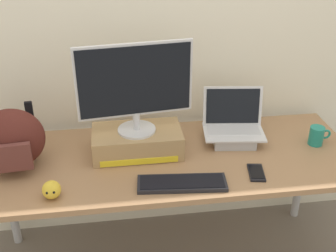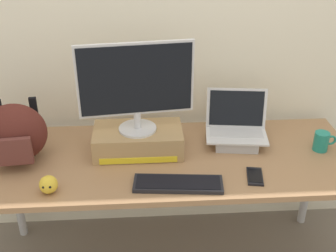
# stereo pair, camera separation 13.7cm
# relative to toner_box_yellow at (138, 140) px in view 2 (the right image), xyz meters

# --- Properties ---
(back_wall) EXTENTS (7.00, 0.10, 2.60)m
(back_wall) POSITION_rel_toner_box_yellow_xyz_m (0.15, 0.40, 0.49)
(back_wall) COLOR silver
(back_wall) RESTS_ON ground
(desk) EXTENTS (1.95, 0.73, 0.74)m
(desk) POSITION_rel_toner_box_yellow_xyz_m (0.15, -0.07, -0.13)
(desk) COLOR #99704C
(desk) RESTS_ON ground
(toner_box_yellow) EXTENTS (0.46, 0.26, 0.13)m
(toner_box_yellow) POSITION_rel_toner_box_yellow_xyz_m (0.00, 0.00, 0.00)
(toner_box_yellow) COLOR #A88456
(toner_box_yellow) RESTS_ON desk
(desktop_monitor) EXTENTS (0.57, 0.19, 0.46)m
(desktop_monitor) POSITION_rel_toner_box_yellow_xyz_m (0.00, -0.00, 0.31)
(desktop_monitor) COLOR silver
(desktop_monitor) RESTS_ON toner_box_yellow
(open_laptop) EXTENTS (0.35, 0.26, 0.28)m
(open_laptop) POSITION_rel_toner_box_yellow_xyz_m (0.52, 0.05, -0.01)
(open_laptop) COLOR #ADADB2
(open_laptop) RESTS_ON desk
(external_keyboard) EXTENTS (0.42, 0.17, 0.02)m
(external_keyboard) POSITION_rel_toner_box_yellow_xyz_m (0.18, -0.32, -0.05)
(external_keyboard) COLOR black
(external_keyboard) RESTS_ON desk
(messenger_backpack) EXTENTS (0.33, 0.29, 0.30)m
(messenger_backpack) POSITION_rel_toner_box_yellow_xyz_m (-0.60, -0.04, 0.09)
(messenger_backpack) COLOR #4C1E19
(messenger_backpack) RESTS_ON desk
(coffee_mug) EXTENTS (0.12, 0.08, 0.10)m
(coffee_mug) POSITION_rel_toner_box_yellow_xyz_m (0.96, -0.05, -0.01)
(coffee_mug) COLOR #1E7F70
(coffee_mug) RESTS_ON desk
(cell_phone) EXTENTS (0.10, 0.15, 0.01)m
(cell_phone) POSITION_rel_toner_box_yellow_xyz_m (0.55, -0.28, -0.06)
(cell_phone) COLOR black
(cell_phone) RESTS_ON desk
(plush_toy) EXTENTS (0.08, 0.08, 0.08)m
(plush_toy) POSITION_rel_toner_box_yellow_xyz_m (-0.40, -0.33, -0.02)
(plush_toy) COLOR gold
(plush_toy) RESTS_ON desk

